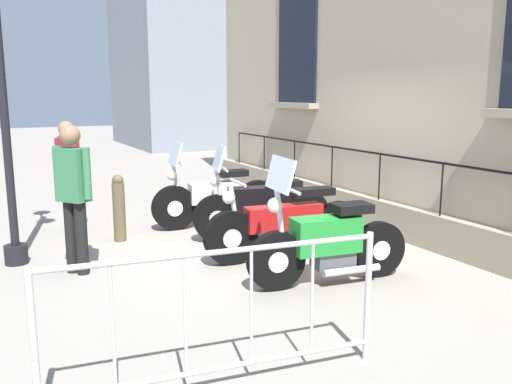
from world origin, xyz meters
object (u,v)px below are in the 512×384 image
(motorcycle_green, at_px, (327,243))
(motorcycle_black, at_px, (261,207))
(bollard, at_px, (119,208))
(motorcycle_white, at_px, (216,198))
(pedestrian_standing, at_px, (73,190))
(crowd_barrier, at_px, (219,314))
(pedestrian_walking, at_px, (69,170))
(motorcycle_red, at_px, (287,225))

(motorcycle_green, bearing_deg, motorcycle_black, -96.32)
(bollard, bearing_deg, motorcycle_white, -173.29)
(motorcycle_green, height_order, pedestrian_standing, pedestrian_standing)
(bollard, bearing_deg, motorcycle_green, 120.32)
(crowd_barrier, xyz_separation_m, pedestrian_walking, (0.26, -5.11, 0.40))
(motorcycle_red, xyz_separation_m, motorcycle_green, (0.09, 1.03, 0.04))
(motorcycle_green, bearing_deg, crowd_barrier, 36.82)
(motorcycle_red, bearing_deg, bollard, -45.91)
(motorcycle_red, height_order, motorcycle_green, motorcycle_green)
(motorcycle_white, distance_m, crowd_barrier, 4.83)
(motorcycle_red, distance_m, pedestrian_walking, 3.52)
(motorcycle_black, distance_m, motorcycle_red, 0.97)
(motorcycle_black, bearing_deg, motorcycle_green, 83.68)
(motorcycle_black, distance_m, pedestrian_standing, 2.72)
(motorcycle_white, xyz_separation_m, motorcycle_red, (-0.15, 1.98, -0.02))
(motorcycle_black, xyz_separation_m, motorcycle_red, (0.13, 0.96, -0.05))
(pedestrian_standing, height_order, pedestrian_walking, pedestrian_standing)
(motorcycle_white, distance_m, motorcycle_green, 3.01)
(motorcycle_green, distance_m, bollard, 3.27)
(crowd_barrier, bearing_deg, motorcycle_red, -129.20)
(motorcycle_white, bearing_deg, pedestrian_walking, -17.12)
(pedestrian_standing, distance_m, pedestrian_walking, 2.04)
(crowd_barrier, bearing_deg, motorcycle_white, -112.74)
(motorcycle_red, relative_size, pedestrian_walking, 1.31)
(motorcycle_white, bearing_deg, motorcycle_black, 105.69)
(motorcycle_white, xyz_separation_m, motorcycle_black, (-0.29, 1.02, 0.03))
(pedestrian_standing, bearing_deg, pedestrian_walking, -96.68)
(motorcycle_black, relative_size, motorcycle_green, 1.04)
(motorcycle_red, bearing_deg, motorcycle_black, -97.92)
(bollard, xyz_separation_m, pedestrian_standing, (0.78, 1.18, 0.51))
(motorcycle_black, bearing_deg, crowd_barrier, 57.94)
(motorcycle_green, xyz_separation_m, bollard, (1.65, -2.82, 0.02))
(bollard, bearing_deg, motorcycle_red, 134.09)
(motorcycle_green, height_order, bollard, motorcycle_green)
(motorcycle_black, xyz_separation_m, crowd_barrier, (2.15, 3.44, 0.09))
(motorcycle_black, height_order, crowd_barrier, motorcycle_black)
(pedestrian_walking, bearing_deg, motorcycle_white, 162.88)
(motorcycle_black, bearing_deg, bollard, -23.96)
(bollard, distance_m, pedestrian_walking, 1.11)
(motorcycle_white, relative_size, crowd_barrier, 0.86)
(crowd_barrier, bearing_deg, pedestrian_walking, -87.11)
(motorcycle_red, relative_size, bollard, 2.31)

